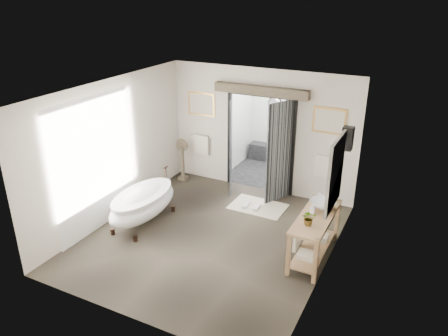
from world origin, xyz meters
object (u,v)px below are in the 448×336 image
(rug, at_px, (258,206))
(vanity, at_px, (313,232))
(clawfoot_tub, at_px, (143,203))
(basin, at_px, (323,205))

(rug, bearing_deg, vanity, -39.95)
(clawfoot_tub, height_order, basin, basin)
(clawfoot_tub, height_order, rug, clawfoot_tub)
(clawfoot_tub, bearing_deg, rug, 42.64)
(vanity, bearing_deg, clawfoot_tub, -174.04)
(vanity, height_order, rug, vanity)
(rug, bearing_deg, basin, -32.42)
(vanity, height_order, basin, basin)
(vanity, distance_m, rug, 2.15)
(vanity, relative_size, basin, 3.37)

